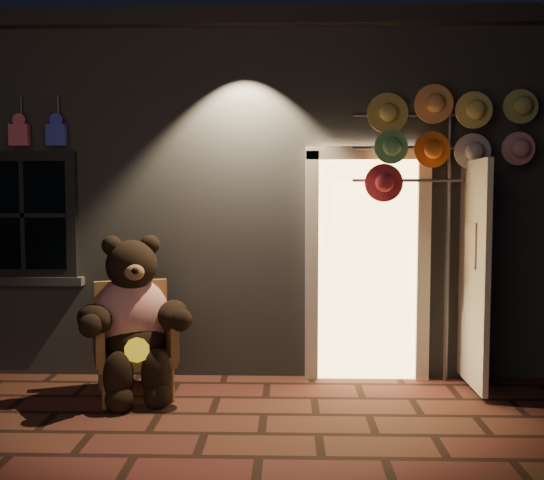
{
  "coord_description": "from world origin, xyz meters",
  "views": [
    {
      "loc": [
        0.61,
        -4.52,
        1.74
      ],
      "look_at": [
        0.47,
        1.0,
        1.35
      ],
      "focal_mm": 42.0,
      "sensor_mm": 36.0,
      "label": 1
    }
  ],
  "objects": [
    {
      "name": "ground",
      "position": [
        0.0,
        0.0,
        0.0
      ],
      "size": [
        60.0,
        60.0,
        0.0
      ],
      "primitive_type": "plane",
      "color": "#4C291D",
      "rests_on": "ground"
    },
    {
      "name": "shop_building",
      "position": [
        0.0,
        3.99,
        1.74
      ],
      "size": [
        7.3,
        5.95,
        3.51
      ],
      "color": "slate",
      "rests_on": "ground"
    },
    {
      "name": "wicker_armchair",
      "position": [
        -0.74,
        0.92,
        0.49
      ],
      "size": [
        0.82,
        0.79,
        0.98
      ],
      "rotation": [
        0.0,
        0.0,
        0.35
      ],
      "color": "olive",
      "rests_on": "ground"
    },
    {
      "name": "teddy_bear",
      "position": [
        -0.71,
        0.8,
        0.69
      ],
      "size": [
        0.97,
        0.91,
        1.41
      ],
      "rotation": [
        0.0,
        0.0,
        0.35
      ],
      "color": "red",
      "rests_on": "ground"
    },
    {
      "name": "hat_rack",
      "position": [
        2.02,
        1.28,
        2.25
      ],
      "size": [
        1.66,
        0.22,
        2.69
      ],
      "color": "#59595E",
      "rests_on": "ground"
    }
  ]
}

